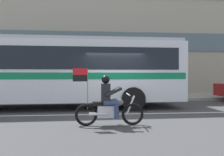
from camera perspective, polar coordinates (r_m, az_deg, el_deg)
The scene contains 7 objects.
ground_plane at distance 9.04m, azimuth 1.02°, elevation -9.15°, with size 60.00×60.00×0.00m, color #3D3D3F.
sidewalk_curb at distance 14.06m, azimuth -1.19°, elevation -5.21°, with size 28.00×3.80×0.15m, color gray.
lane_center_stripe at distance 8.45m, azimuth 1.46°, elevation -9.83°, with size 26.60×0.14×0.01m, color silver.
office_building_facade at distance 16.83m, azimuth -1.75°, elevation 15.84°, with size 28.00×0.89×11.80m.
transit_bus at distance 10.13m, azimuth -12.28°, elevation 2.62°, with size 10.87×2.79×3.22m.
motorcycle_with_rider at distance 6.50m, azimuth -0.92°, elevation -7.18°, with size 2.20×0.64×1.78m.
fire_hydrant at distance 13.58m, azimuth 14.46°, elevation -3.58°, with size 0.22×0.30×0.75m.
Camera 1 is at (-0.94, -8.85, 1.59)m, focal length 33.40 mm.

